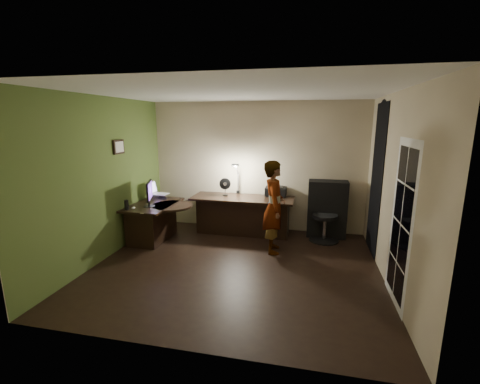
% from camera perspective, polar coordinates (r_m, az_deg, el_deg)
% --- Properties ---
extents(floor, '(4.50, 4.00, 0.01)m').
position_cam_1_polar(floor, '(5.31, -0.83, -13.16)').
color(floor, black).
rests_on(floor, ground).
extents(ceiling, '(4.50, 4.00, 0.01)m').
position_cam_1_polar(ceiling, '(4.81, -0.93, 17.38)').
color(ceiling, silver).
rests_on(ceiling, floor).
extents(wall_back, '(4.50, 0.01, 2.70)m').
position_cam_1_polar(wall_back, '(6.82, 2.93, 4.51)').
color(wall_back, tan).
rests_on(wall_back, floor).
extents(wall_front, '(4.50, 0.01, 2.70)m').
position_cam_1_polar(wall_front, '(3.02, -9.52, -5.88)').
color(wall_front, tan).
rests_on(wall_front, floor).
extents(wall_left, '(0.01, 4.00, 2.70)m').
position_cam_1_polar(wall_left, '(5.81, -23.09, 2.13)').
color(wall_left, tan).
rests_on(wall_left, floor).
extents(wall_right, '(0.01, 4.00, 2.70)m').
position_cam_1_polar(wall_right, '(4.90, 25.74, 0.12)').
color(wall_right, tan).
rests_on(wall_right, floor).
extents(green_wall_overlay, '(0.00, 4.00, 2.70)m').
position_cam_1_polar(green_wall_overlay, '(5.81, -22.97, 2.12)').
color(green_wall_overlay, '#4B6228').
rests_on(green_wall_overlay, floor).
extents(arched_doorway, '(0.01, 0.90, 2.60)m').
position_cam_1_polar(arched_doorway, '(6.01, 23.10, 1.96)').
color(arched_doorway, black).
rests_on(arched_doorway, floor).
extents(french_door, '(0.02, 0.92, 2.10)m').
position_cam_1_polar(french_door, '(4.45, 26.74, -5.12)').
color(french_door, white).
rests_on(french_door, floor).
extents(framed_picture, '(0.04, 0.30, 0.25)m').
position_cam_1_polar(framed_picture, '(6.11, -20.80, 7.51)').
color(framed_picture, black).
rests_on(framed_picture, wall_left).
extents(desk_left, '(0.79, 1.27, 0.73)m').
position_cam_1_polar(desk_left, '(6.54, -14.98, -5.14)').
color(desk_left, black).
rests_on(desk_left, floor).
extents(desk_right, '(2.09, 0.76, 0.78)m').
position_cam_1_polar(desk_right, '(6.62, 0.43, -4.24)').
color(desk_right, black).
rests_on(desk_right, floor).
extents(cabinet, '(0.77, 0.39, 1.14)m').
position_cam_1_polar(cabinet, '(6.68, 15.22, -2.91)').
color(cabinet, black).
rests_on(cabinet, floor).
extents(laptop_stand, '(0.33, 0.31, 0.11)m').
position_cam_1_polar(laptop_stand, '(6.77, -14.09, -0.90)').
color(laptop_stand, silver).
rests_on(laptop_stand, desk_left).
extents(laptop, '(0.38, 0.35, 0.24)m').
position_cam_1_polar(laptop, '(6.73, -14.17, 0.62)').
color(laptop, silver).
rests_on(laptop, laptop_stand).
extents(monitor, '(0.29, 0.54, 0.36)m').
position_cam_1_polar(monitor, '(6.24, -15.90, -0.97)').
color(monitor, black).
rests_on(monitor, desk_left).
extents(mouse, '(0.09, 0.10, 0.03)m').
position_cam_1_polar(mouse, '(6.23, -18.43, -2.69)').
color(mouse, silver).
rests_on(mouse, desk_left).
extents(phone, '(0.09, 0.15, 0.01)m').
position_cam_1_polar(phone, '(6.42, -16.85, -2.26)').
color(phone, black).
rests_on(phone, desk_left).
extents(pen, '(0.07, 0.13, 0.01)m').
position_cam_1_polar(pen, '(6.15, -16.16, -2.85)').
color(pen, black).
rests_on(pen, desk_left).
extents(speaker, '(0.08, 0.08, 0.19)m').
position_cam_1_polar(speaker, '(6.15, -19.52, -2.22)').
color(speaker, black).
rests_on(speaker, desk_left).
extents(notepad, '(0.16, 0.22, 0.01)m').
position_cam_1_polar(notepad, '(5.93, -16.27, -3.42)').
color(notepad, silver).
rests_on(notepad, desk_left).
extents(desk_fan, '(0.26, 0.18, 0.36)m').
position_cam_1_polar(desk_fan, '(6.61, -2.65, 0.96)').
color(desk_fan, black).
rests_on(desk_fan, desk_right).
extents(headphones, '(0.18, 0.11, 0.08)m').
position_cam_1_polar(headphones, '(5.88, 5.91, -1.97)').
color(headphones, '#24529C').
rests_on(headphones, desk_right).
extents(printer, '(0.43, 0.33, 0.19)m').
position_cam_1_polar(printer, '(6.65, 6.40, 0.20)').
color(printer, black).
rests_on(printer, desk_right).
extents(desk_lamp, '(0.28, 0.36, 0.71)m').
position_cam_1_polar(desk_lamp, '(6.75, -0.34, 2.70)').
color(desk_lamp, black).
rests_on(desk_lamp, desk_right).
extents(office_chair, '(0.60, 0.60, 1.01)m').
position_cam_1_polar(office_chair, '(6.42, 14.88, -4.14)').
color(office_chair, black).
rests_on(office_chair, floor).
extents(person, '(0.47, 0.64, 1.64)m').
position_cam_1_polar(person, '(5.66, 6.06, -2.68)').
color(person, '#D8A88C').
rests_on(person, floor).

